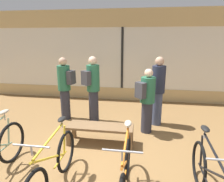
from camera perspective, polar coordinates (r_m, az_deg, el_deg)
ground_plane at (r=3.83m, az=-4.37°, el=-20.94°), size 24.00×24.00×0.00m
shop_back_wall at (r=7.21m, az=2.96°, el=10.15°), size 12.00×0.08×3.20m
bicycle_left at (r=3.27m, az=-16.49°, el=-20.28°), size 0.46×1.75×1.03m
bicycle_right at (r=3.04m, az=3.74°, el=-22.56°), size 0.46×1.69×1.03m
bicycle_far_right at (r=3.18m, az=25.88°, el=-22.43°), size 0.46×1.67×1.03m
display_bench at (r=4.36m, az=-3.37°, el=-10.73°), size 1.40×0.44×0.43m
customer_near_rack at (r=4.78m, az=9.93°, el=-2.35°), size 0.54×0.54×1.56m
customer_by_window at (r=5.64m, az=-13.32°, el=1.22°), size 0.54×0.41×1.74m
customer_mid_floor at (r=5.26m, az=12.98°, el=0.34°), size 0.48×0.48×1.79m
customer_near_bench at (r=5.34m, az=-5.51°, el=1.07°), size 0.51×0.56×1.78m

